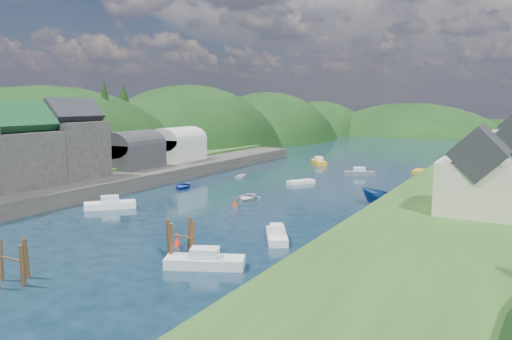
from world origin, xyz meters
The scene contains 14 objects.
ground centered at (0.00, 50.00, 0.00)m, with size 600.00×600.00×0.00m, color black.
hillside_left centered at (-45.00, 75.00, -8.03)m, with size 44.00×245.56×52.00m.
far_hills centered at (1.22, 174.01, -10.80)m, with size 103.00×68.00×44.00m.
hill_trees centered at (0.69, 65.47, 11.01)m, with size 91.20×151.12×11.58m.
quay_left centered at (-24.00, 20.00, 1.00)m, with size 12.00×110.00×2.00m, color #2D2B28.
terrace_left_grass centered at (-31.00, 20.00, 1.25)m, with size 12.00×110.00×2.50m, color #234719.
boat_sheds centered at (-26.00, 39.00, 5.27)m, with size 7.00×21.00×7.50m.
terrace_right centered at (25.00, 40.00, 1.20)m, with size 16.00×120.00×2.40m, color #234719.
right_bank_cottages centered at (28.00, 48.33, 5.84)m, with size 9.00×59.24×8.41m.
piling_cluster_near centered at (-0.78, -6.70, 1.25)m, with size 2.92×2.76×3.63m.
piling_cluster_far centered at (6.51, 3.43, 1.40)m, with size 2.92×2.75×3.94m.
channel_buoy_near centered at (3.75, 6.52, 0.48)m, with size 0.70×0.70×1.10m.
channel_buoy_far centered at (-0.54, 23.55, 0.48)m, with size 0.70×0.70×1.10m.
moored_boats centered at (-0.22, 19.85, 0.65)m, with size 35.12×86.96×2.31m.
Camera 1 is at (31.09, -28.21, 13.03)m, focal length 35.00 mm.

